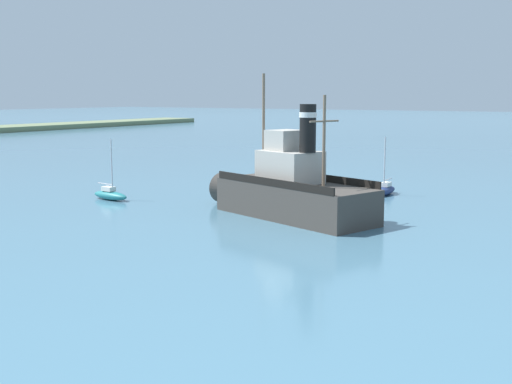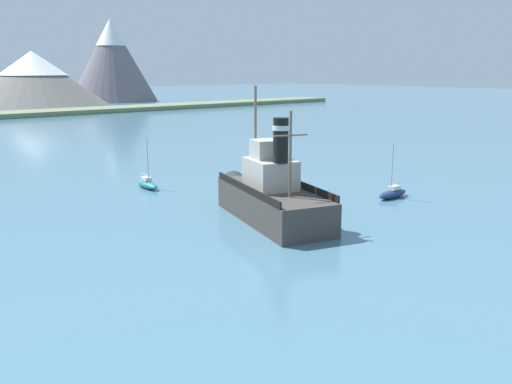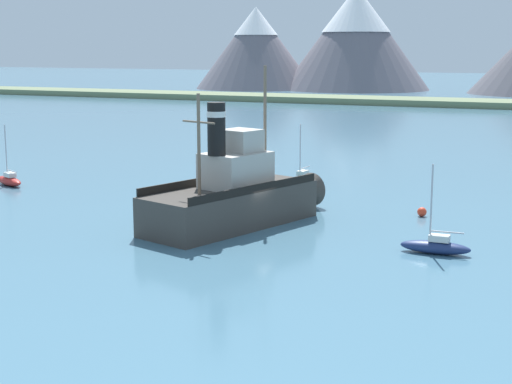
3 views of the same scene
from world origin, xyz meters
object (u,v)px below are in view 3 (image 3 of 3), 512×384
at_px(old_tugboat, 237,196).
at_px(mooring_buoy, 422,212).
at_px(sailboat_navy, 435,246).
at_px(sailboat_red, 9,180).
at_px(sailboat_teal, 302,178).

height_order(old_tugboat, mooring_buoy, old_tugboat).
relative_size(sailboat_navy, sailboat_red, 1.00).
bearing_deg(sailboat_red, sailboat_navy, -12.16).
xyz_separation_m(sailboat_teal, mooring_buoy, (11.68, -8.70, -0.12)).
xyz_separation_m(old_tugboat, sailboat_navy, (12.87, -2.17, -1.40)).
distance_m(old_tugboat, sailboat_teal, 15.84).
distance_m(sailboat_teal, sailboat_navy, 22.90).
relative_size(sailboat_teal, sailboat_red, 1.00).
distance_m(sailboat_navy, mooring_buoy, 9.55).
distance_m(sailboat_teal, mooring_buoy, 14.57).
bearing_deg(sailboat_teal, old_tugboat, -84.75).
xyz_separation_m(old_tugboat, sailboat_teal, (-1.44, 15.71, -1.40)).
height_order(sailboat_teal, mooring_buoy, sailboat_teal).
bearing_deg(sailboat_navy, old_tugboat, 170.45).
xyz_separation_m(sailboat_teal, sailboat_navy, (14.31, -17.88, 0.00)).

